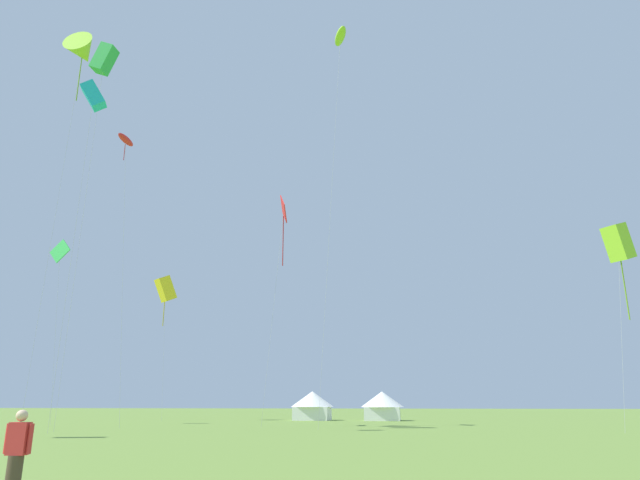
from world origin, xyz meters
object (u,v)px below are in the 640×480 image
kite_lime_parafoil (340,37)px  festival_tent_left (382,404)px  kite_green_diamond (60,252)px  kite_red_diamond (283,213)px  kite_yellow_box (166,289)px  festival_tent_center (312,404)px  person_spectator (16,458)px  kite_lime_box (618,243)px  kite_lime_delta (83,51)px  kite_green_box (104,59)px  kite_red_parafoil (126,140)px  kite_cyan_box (93,96)px

kite_lime_parafoil → festival_tent_left: (1.71, 22.05, -31.22)m
kite_lime_parafoil → kite_green_diamond: size_ratio=1.92×
kite_red_diamond → kite_yellow_box: bearing=141.1°
festival_tent_center → person_spectator: bearing=-86.4°
kite_lime_box → kite_lime_delta: size_ratio=0.41×
kite_green_box → kite_lime_parafoil: bearing=12.3°
festival_tent_center → kite_red_diamond: bearing=-89.7°
kite_lime_delta → kite_green_diamond: 19.17m
kite_yellow_box → kite_lime_delta: bearing=-91.7°
kite_red_parafoil → kite_lime_delta: (-3.76, -2.45, 8.03)m
kite_yellow_box → festival_tent_center: 21.52m
kite_green_box → festival_tent_left: bearing=51.0°
kite_lime_delta → person_spectator: (20.88, -30.86, -31.95)m
kite_lime_parafoil → kite_yellow_box: bearing=140.7°
kite_yellow_box → kite_lime_delta: 27.34m
kite_lime_delta → kite_red_diamond: 23.63m
kite_lime_delta → festival_tent_left: bearing=43.2°
kite_green_diamond → kite_red_parafoil: bearing=-31.8°
kite_cyan_box → festival_tent_left: bearing=56.2°
person_spectator → festival_tent_left: festival_tent_left is taller
festival_tent_left → festival_tent_center: bearing=180.0°
kite_cyan_box → festival_tent_center: (12.06, 29.60, -22.60)m
kite_cyan_box → festival_tent_center: size_ratio=5.34×
kite_yellow_box → festival_tent_left: kite_yellow_box is taller
person_spectator → festival_tent_left: (4.37, 54.56, 0.85)m
kite_red_parafoil → kite_red_diamond: (13.81, 4.30, -6.25)m
kite_red_parafoil → kite_green_diamond: size_ratio=1.45×
kite_green_diamond → kite_cyan_box: bearing=-52.9°
kite_lime_parafoil → festival_tent_left: 38.26m
kite_lime_box → kite_lime_parafoil: kite_lime_parafoil is taller
kite_lime_box → kite_green_diamond: bearing=170.8°
person_spectator → kite_green_box: bearing=121.0°
festival_tent_left → kite_lime_delta: bearing=-136.8°
person_spectator → kite_yellow_box: bearing=111.6°
kite_lime_parafoil → kite_lime_delta: 23.61m
kite_green_box → kite_red_diamond: 20.07m
kite_lime_box → festival_tent_center: size_ratio=2.96×
kite_cyan_box → person_spectator: bearing=-58.2°
kite_green_box → kite_cyan_box: size_ratio=1.22×
kite_lime_parafoil → kite_green_diamond: bearing=167.7°
kite_green_diamond → person_spectator: bearing=-56.3°
kite_lime_box → kite_lime_delta: kite_lime_delta is taller
kite_green_box → kite_yellow_box: size_ratio=1.92×
kite_cyan_box → kite_lime_delta: bearing=132.6°
kite_red_parafoil → kite_lime_parafoil: size_ratio=0.75×
kite_cyan_box → kite_green_diamond: (-10.40, 13.75, -8.29)m
kite_red_diamond → festival_tent_left: 25.08m
kite_red_parafoil → kite_cyan_box: bearing=-78.7°
kite_cyan_box → kite_yellow_box: 28.46m
kite_lime_box → person_spectator: 39.98m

